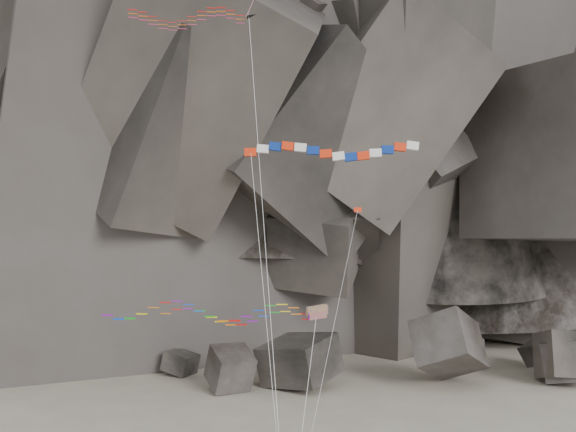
{
  "coord_description": "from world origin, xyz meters",
  "views": [
    {
      "loc": [
        -4.29,
        -41.54,
        17.61
      ],
      "look_at": [
        -0.05,
        6.0,
        18.61
      ],
      "focal_mm": 40.0,
      "sensor_mm": 36.0,
      "label": 1
    }
  ],
  "objects": [
    {
      "name": "headland",
      "position": [
        0.0,
        70.0,
        42.0
      ],
      "size": [
        110.0,
        70.0,
        84.0
      ],
      "primitive_type": null,
      "color": "#4B443D",
      "rests_on": "ground"
    },
    {
      "name": "boulder_field",
      "position": [
        2.64,
        31.06,
        2.24
      ],
      "size": [
        80.58,
        16.6,
        9.36
      ],
      "color": "#47423F",
      "rests_on": "ground"
    },
    {
      "name": "delta_kite",
      "position": [
        -7.68,
        4.12,
        32.7
      ],
      "size": [
        10.44,
        15.23,
        32.51
      ],
      "rotation": [
        0.0,
        0.0,
        0.01
      ],
      "color": "red",
      "rests_on": "ground"
    },
    {
      "name": "banner_kite",
      "position": [
        2.26,
        0.03,
        22.71
      ],
      "size": [
        11.46,
        11.03,
        21.66
      ],
      "rotation": [
        0.0,
        0.0,
        -0.13
      ],
      "color": "red",
      "rests_on": "ground"
    },
    {
      "name": "parafoil_kite",
      "position": [
        -6.04,
        -0.88,
        12.45
      ],
      "size": [
        14.62,
        9.37,
        11.32
      ],
      "rotation": [
        0.0,
        0.0,
        0.26
      ],
      "color": "yellow",
      "rests_on": "ground"
    },
    {
      "name": "pennant_kite",
      "position": [
        3.31,
        0.66,
        15.09
      ],
      "size": [
        6.55,
        13.55,
        17.43
      ],
      "rotation": [
        0.0,
        0.0,
        -0.01
      ],
      "color": "red",
      "rests_on": "ground"
    }
  ]
}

